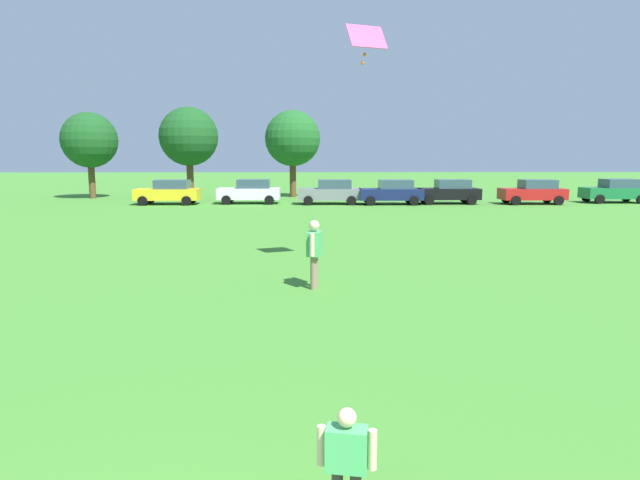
{
  "coord_description": "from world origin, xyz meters",
  "views": [
    {
      "loc": [
        1.45,
        -2.15,
        3.29
      ],
      "look_at": [
        1.7,
        8.73,
        1.61
      ],
      "focal_mm": 30.51,
      "sensor_mm": 36.0,
      "label": 1
    }
  ],
  "objects_px": {
    "parked_car_navy_3": "(392,192)",
    "adult_bystander": "(314,248)",
    "parked_car_white_1": "(250,191)",
    "parked_car_yellow_0": "(169,192)",
    "kite": "(366,39)",
    "parked_car_red_5": "(534,192)",
    "parked_car_green_6": "(615,191)",
    "tree_far_right": "(293,139)",
    "tree_far_left": "(89,140)",
    "child_kite_flyer": "(347,457)",
    "tree_center": "(189,137)",
    "parked_car_black_4": "(449,191)",
    "parked_car_gray_2": "(331,192)"
  },
  "relations": [
    {
      "from": "parked_car_navy_3",
      "to": "parked_car_black_4",
      "type": "distance_m",
      "value": 4.05
    },
    {
      "from": "child_kite_flyer",
      "to": "tree_far_left",
      "type": "relative_size",
      "value": 0.17
    },
    {
      "from": "tree_far_right",
      "to": "kite",
      "type": "bearing_deg",
      "value": -84.5
    },
    {
      "from": "parked_car_navy_3",
      "to": "child_kite_flyer",
      "type": "bearing_deg",
      "value": 80.56
    },
    {
      "from": "adult_bystander",
      "to": "parked_car_red_5",
      "type": "bearing_deg",
      "value": 156.77
    },
    {
      "from": "parked_car_green_6",
      "to": "kite",
      "type": "bearing_deg",
      "value": 48.47
    },
    {
      "from": "parked_car_white_1",
      "to": "tree_far_right",
      "type": "relative_size",
      "value": 0.62
    },
    {
      "from": "adult_bystander",
      "to": "kite",
      "type": "distance_m",
      "value": 5.9
    },
    {
      "from": "parked_car_navy_3",
      "to": "tree_far_left",
      "type": "xyz_separation_m",
      "value": [
        -22.64,
        5.97,
        3.63
      ]
    },
    {
      "from": "adult_bystander",
      "to": "parked_car_gray_2",
      "type": "bearing_deg",
      "value": -173.71
    },
    {
      "from": "parked_car_navy_3",
      "to": "parked_car_green_6",
      "type": "xyz_separation_m",
      "value": [
        16.06,
        0.98,
        0.0
      ]
    },
    {
      "from": "child_kite_flyer",
      "to": "parked_car_white_1",
      "type": "relative_size",
      "value": 0.26
    },
    {
      "from": "adult_bystander",
      "to": "tree_far_left",
      "type": "relative_size",
      "value": 0.26
    },
    {
      "from": "parked_car_gray_2",
      "to": "tree_far_right",
      "type": "distance_m",
      "value": 8.18
    },
    {
      "from": "child_kite_flyer",
      "to": "tree_far_left",
      "type": "height_order",
      "value": "tree_far_left"
    },
    {
      "from": "kite",
      "to": "parked_car_gray_2",
      "type": "height_order",
      "value": "kite"
    },
    {
      "from": "kite",
      "to": "parked_car_white_1",
      "type": "height_order",
      "value": "kite"
    },
    {
      "from": "child_kite_flyer",
      "to": "parked_car_red_5",
      "type": "distance_m",
      "value": 36.09
    },
    {
      "from": "parked_car_red_5",
      "to": "parked_car_white_1",
      "type": "bearing_deg",
      "value": -2.46
    },
    {
      "from": "adult_bystander",
      "to": "parked_car_green_6",
      "type": "xyz_separation_m",
      "value": [
        21.66,
        24.77,
        -0.17
      ]
    },
    {
      "from": "tree_center",
      "to": "tree_far_left",
      "type": "bearing_deg",
      "value": 178.72
    },
    {
      "from": "parked_car_white_1",
      "to": "parked_car_navy_3",
      "type": "relative_size",
      "value": 1.0
    },
    {
      "from": "kite",
      "to": "parked_car_navy_3",
      "type": "xyz_separation_m",
      "value": [
        4.17,
        21.85,
        -5.55
      ]
    },
    {
      "from": "parked_car_white_1",
      "to": "parked_car_green_6",
      "type": "relative_size",
      "value": 1.0
    },
    {
      "from": "tree_center",
      "to": "parked_car_yellow_0",
      "type": "bearing_deg",
      "value": -93.41
    },
    {
      "from": "parked_car_navy_3",
      "to": "tree_far_left",
      "type": "bearing_deg",
      "value": -14.77
    },
    {
      "from": "adult_bystander",
      "to": "kite",
      "type": "relative_size",
      "value": 1.49
    },
    {
      "from": "tree_far_left",
      "to": "tree_far_right",
      "type": "xyz_separation_m",
      "value": [
        15.69,
        1.03,
        0.17
      ]
    },
    {
      "from": "kite",
      "to": "parked_car_red_5",
      "type": "height_order",
      "value": "kite"
    },
    {
      "from": "parked_car_gray_2",
      "to": "tree_far_right",
      "type": "relative_size",
      "value": 0.62
    },
    {
      "from": "tree_center",
      "to": "child_kite_flyer",
      "type": "bearing_deg",
      "value": -76.12
    },
    {
      "from": "parked_car_navy_3",
      "to": "parked_car_green_6",
      "type": "height_order",
      "value": "same"
    },
    {
      "from": "parked_car_red_5",
      "to": "tree_center",
      "type": "height_order",
      "value": "tree_center"
    },
    {
      "from": "child_kite_flyer",
      "to": "adult_bystander",
      "type": "xyz_separation_m",
      "value": [
        -0.17,
        8.89,
        0.36
      ]
    },
    {
      "from": "parked_car_gray_2",
      "to": "parked_car_green_6",
      "type": "distance_m",
      "value": 20.24
    },
    {
      "from": "parked_car_red_5",
      "to": "parked_car_green_6",
      "type": "bearing_deg",
      "value": -171.39
    },
    {
      "from": "tree_far_right",
      "to": "parked_car_white_1",
      "type": "bearing_deg",
      "value": -114.71
    },
    {
      "from": "adult_bystander",
      "to": "parked_car_green_6",
      "type": "height_order",
      "value": "adult_bystander"
    },
    {
      "from": "tree_far_right",
      "to": "parked_car_red_5",
      "type": "bearing_deg",
      "value": -22.54
    },
    {
      "from": "parked_car_white_1",
      "to": "parked_car_green_6",
      "type": "bearing_deg",
      "value": -179.77
    },
    {
      "from": "parked_car_white_1",
      "to": "parked_car_black_4",
      "type": "relative_size",
      "value": 1.0
    },
    {
      "from": "parked_car_navy_3",
      "to": "adult_bystander",
      "type": "bearing_deg",
      "value": 76.74
    },
    {
      "from": "adult_bystander",
      "to": "parked_car_red_5",
      "type": "height_order",
      "value": "adult_bystander"
    },
    {
      "from": "tree_far_right",
      "to": "adult_bystander",
      "type": "bearing_deg",
      "value": -87.51
    },
    {
      "from": "parked_car_white_1",
      "to": "parked_car_green_6",
      "type": "xyz_separation_m",
      "value": [
        25.82,
        0.1,
        0.0
      ]
    },
    {
      "from": "parked_car_yellow_0",
      "to": "parked_car_navy_3",
      "type": "xyz_separation_m",
      "value": [
        15.26,
        -0.34,
        0.0
      ]
    },
    {
      "from": "parked_car_black_4",
      "to": "tree_far_right",
      "type": "distance_m",
      "value": 13.36
    },
    {
      "from": "parked_car_white_1",
      "to": "parked_car_yellow_0",
      "type": "bearing_deg",
      "value": 5.62
    },
    {
      "from": "parked_car_black_4",
      "to": "parked_car_gray_2",
      "type": "bearing_deg",
      "value": 0.64
    },
    {
      "from": "parked_car_green_6",
      "to": "tree_center",
      "type": "relative_size",
      "value": 0.61
    }
  ]
}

